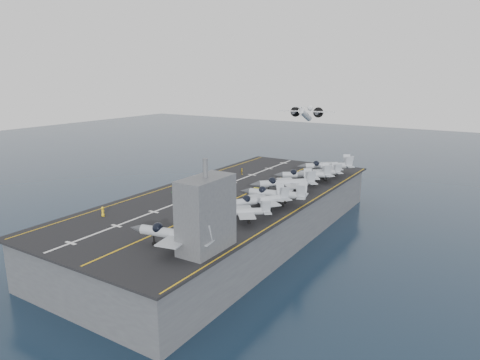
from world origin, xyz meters
The scene contains 26 objects.
ground centered at (0.00, 0.00, 0.00)m, with size 500.00×500.00×0.00m, color #142135.
hull centered at (0.00, 0.00, 5.00)m, with size 36.00×90.00×10.00m, color #56595E.
flight_deck centered at (0.00, 0.00, 10.20)m, with size 38.00×92.00×0.40m, color black.
foul_line centered at (3.00, 0.00, 10.42)m, with size 0.35×90.00×0.02m, color gold.
landing_centerline centered at (-6.00, 0.00, 10.42)m, with size 0.50×90.00×0.02m, color silver.
deck_edge_port centered at (-17.00, 0.00, 10.42)m, with size 0.25×90.00×0.02m, color gold.
deck_edge_stbd centered at (18.50, 0.00, 10.42)m, with size 0.25×90.00×0.02m, color gold.
island_superstructure centered at (15.00, -30.00, 17.90)m, with size 5.00×10.00×15.00m, color #56595E, non-canonical shape.
fighter_jet_0 centered at (10.84, -32.44, 13.13)m, with size 17.38×13.22×5.45m, color gray, non-canonical shape.
fighter_jet_2 centered at (12.73, -15.73, 12.62)m, with size 15.35×14.65×4.45m, color #8B939A, non-canonical shape.
fighter_jet_3 centered at (12.34, -7.64, 12.87)m, with size 16.06×17.10×4.94m, color gray, non-canonical shape.
fighter_jet_4 centered at (13.17, -1.84, 12.98)m, with size 16.73×13.06×5.15m, color #9CA1AB, non-canonical shape.
fighter_jet_5 centered at (10.90, 7.45, 13.18)m, with size 18.92×18.78×5.56m, color gray, non-canonical shape.
fighter_jet_6 centered at (11.04, 18.66, 12.98)m, with size 17.88×16.59×5.17m, color #9EA7AF, non-canonical shape.
fighter_jet_7 centered at (12.81, 23.80, 12.69)m, with size 15.55×15.59×4.59m, color gray, non-canonical shape.
fighter_jet_8 centered at (12.08, 31.75, 13.14)m, with size 18.96×17.89×5.48m, color #9FAAB2, non-canonical shape.
tow_cart_a centered at (4.38, -21.58, 11.01)m, with size 2.08×1.40×1.22m, color #DBCB09, non-canonical shape.
tow_cart_b centered at (4.69, 4.43, 10.96)m, with size 2.10×1.64×1.11m, color gold, non-canonical shape.
tow_cart_c centered at (5.26, 18.01, 11.01)m, with size 2.06×1.36×1.22m, color yellow, non-canonical shape.
crew_0 centered at (-12.53, -27.56, 11.41)m, with size 1.45×1.29×2.02m, color yellow.
crew_2 centered at (-10.38, -8.84, 11.36)m, with size 1.38×1.32×1.92m, color #268C33.
crew_3 centered at (-11.47, -1.34, 11.23)m, with size 1.02×0.70×1.66m, color #268C33.
crew_4 centered at (-8.77, 18.97, 11.29)m, with size 1.23×1.28×1.78m, color yellow.
crew_5 centered at (-9.22, 11.49, 11.32)m, with size 1.31×1.13×1.84m, color silver.
crew_7 centered at (0.74, -17.83, 11.23)m, with size 1.12×0.87×1.66m, color silver.
transport_plane centered at (-8.48, 61.54, 24.13)m, with size 22.72×17.39×4.87m, color silver, non-canonical shape.
Camera 1 is at (53.84, -81.77, 37.77)m, focal length 32.00 mm.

